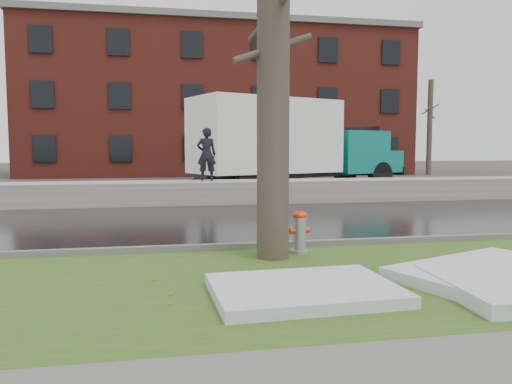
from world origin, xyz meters
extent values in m
plane|color=#47423D|center=(0.00, 0.00, 0.00)|extent=(120.00, 120.00, 0.00)
cube|color=#2A4E1A|center=(0.00, -1.25, 0.02)|extent=(60.00, 4.50, 0.04)
cube|color=black|center=(0.00, 4.50, 0.01)|extent=(60.00, 7.00, 0.03)
cube|color=slate|center=(0.00, 13.00, 0.01)|extent=(60.00, 9.00, 0.03)
cube|color=slate|center=(0.00, 1.00, 0.07)|extent=(60.00, 0.15, 0.14)
cube|color=#ACA89D|center=(0.00, 8.70, 0.38)|extent=(60.00, 1.60, 0.75)
cube|color=maroon|center=(2.00, 30.00, 5.00)|extent=(26.00, 12.00, 10.00)
cylinder|color=brown|center=(-6.00, 26.00, 3.25)|extent=(0.36, 0.36, 6.50)
cylinder|color=brown|center=(-6.00, 26.00, 4.20)|extent=(0.84, 1.62, 0.73)
cylinder|color=brown|center=(-6.00, 26.00, 5.10)|extent=(1.08, 1.26, 0.66)
cylinder|color=brown|center=(-6.00, 26.00, 3.60)|extent=(1.40, 0.61, 0.63)
cylinder|color=brown|center=(16.00, 24.00, 3.25)|extent=(0.36, 0.36, 6.50)
cylinder|color=brown|center=(16.00, 24.00, 4.20)|extent=(0.84, 1.62, 0.73)
cylinder|color=brown|center=(16.00, 24.00, 5.10)|extent=(1.08, 1.26, 0.66)
cylinder|color=brown|center=(16.00, 24.00, 3.60)|extent=(1.40, 0.61, 0.63)
cylinder|color=#9C9EA4|center=(0.08, 0.43, 0.37)|extent=(0.25, 0.25, 0.65)
ellipsoid|color=red|center=(0.08, 0.43, 0.69)|extent=(0.29, 0.29, 0.15)
cylinder|color=red|center=(0.08, 0.43, 0.77)|extent=(0.05, 0.05, 0.05)
cylinder|color=red|center=(-0.06, 0.41, 0.43)|extent=(0.11, 0.12, 0.10)
cylinder|color=red|center=(0.21, 0.46, 0.43)|extent=(0.11, 0.12, 0.10)
cylinder|color=#9C9EA4|center=(0.05, 0.56, 0.43)|extent=(0.14, 0.12, 0.13)
cylinder|color=brown|center=(-0.45, 0.18, 3.30)|extent=(0.59, 0.59, 6.53)
cylinder|color=brown|center=(-0.45, 0.18, 3.96)|extent=(0.57, 1.58, 0.68)
cylinder|color=brown|center=(-0.45, 0.18, 3.40)|extent=(1.35, 0.38, 0.58)
cube|color=black|center=(3.37, 12.99, 0.72)|extent=(8.66, 4.25, 0.24)
cube|color=white|center=(2.03, 12.47, 2.33)|extent=(6.58, 4.75, 2.99)
cube|color=#0C7363|center=(6.31, 14.13, 1.66)|extent=(3.34, 3.40, 1.88)
cube|color=#0C7363|center=(7.81, 14.72, 1.22)|extent=(2.12, 2.75, 1.00)
cube|color=black|center=(7.04, 14.41, 2.33)|extent=(0.89, 2.10, 1.00)
cube|color=black|center=(-1.37, 11.14, 0.36)|extent=(2.25, 1.93, 0.74)
cylinder|color=black|center=(7.51, 13.35, 0.61)|extent=(1.26, 0.75, 1.22)
cylinder|color=black|center=(6.66, 15.52, 0.61)|extent=(1.26, 0.75, 1.22)
cylinder|color=black|center=(2.76, 11.50, 0.61)|extent=(1.26, 0.75, 1.22)
cylinder|color=black|center=(1.92, 13.67, 0.61)|extent=(1.26, 0.75, 1.22)
cylinder|color=black|center=(1.11, 10.86, 0.61)|extent=(1.26, 0.75, 1.22)
cylinder|color=black|center=(0.27, 13.03, 0.61)|extent=(1.26, 0.75, 1.22)
imported|color=black|center=(-0.73, 8.95, 1.63)|extent=(0.65, 0.43, 1.76)
cube|color=silver|center=(2.26, -1.85, 0.12)|extent=(3.15, 2.80, 0.16)
cube|color=silver|center=(-0.55, -1.96, 0.11)|extent=(2.26, 1.69, 0.14)
camera|label=1|loc=(-2.23, -7.66, 1.82)|focal=35.00mm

